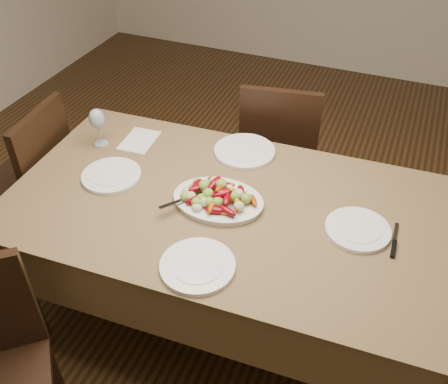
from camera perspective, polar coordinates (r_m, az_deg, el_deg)
floor at (r=2.71m, az=0.30°, el=-12.31°), size 6.00×6.00×0.00m
dining_table at (r=2.36m, az=0.00°, el=-8.30°), size 1.88×1.12×0.76m
chair_far at (r=2.95m, az=6.42°, el=4.97°), size 0.49×0.49×0.95m
chair_left at (r=2.85m, az=-21.93°, el=0.63°), size 0.46×0.46×0.95m
serving_platter at (r=2.09m, az=-0.67°, el=-1.09°), size 0.38×0.29×0.02m
roasted_vegetables at (r=2.05m, az=-0.68°, el=0.12°), size 0.31×0.22×0.09m
serving_spoon at (r=2.06m, az=-2.74°, el=-0.55°), size 0.27×0.20×0.03m
plate_left at (r=2.29m, az=-12.74°, el=1.82°), size 0.27×0.27×0.02m
plate_right at (r=2.04m, az=15.03°, el=-4.19°), size 0.26×0.26×0.02m
plate_far at (r=2.39m, az=2.36°, el=4.66°), size 0.29×0.29×0.02m
plate_near at (r=1.84m, az=-3.04°, el=-8.45°), size 0.28×0.28×0.02m
wine_glass at (r=2.48m, az=-14.18°, el=7.29°), size 0.08×0.08×0.20m
menu_card at (r=2.52m, az=-9.64°, el=5.85°), size 0.17×0.22×0.00m
table_knife at (r=2.03m, az=18.89°, el=-5.40°), size 0.02×0.20×0.01m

